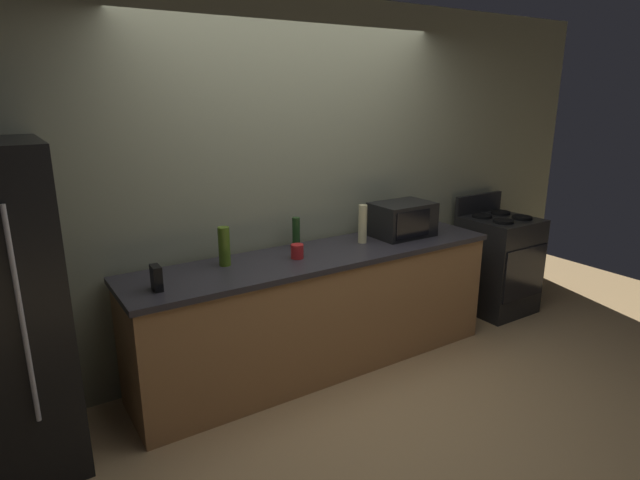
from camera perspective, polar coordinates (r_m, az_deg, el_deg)
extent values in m
plane|color=tan|center=(3.86, 3.36, -15.84)|extent=(8.00, 8.00, 0.00)
cube|color=gray|center=(4.02, -3.20, 6.15)|extent=(6.40, 0.10, 2.70)
cube|color=#B27F4C|center=(3.95, 0.00, -7.97)|extent=(2.80, 0.60, 0.86)
cube|color=#2D2B30|center=(3.79, 0.00, -1.74)|extent=(2.84, 0.64, 0.04)
cylinder|color=silver|center=(2.85, -29.68, -7.46)|extent=(0.02, 0.02, 1.10)
cube|color=black|center=(5.23, 18.72, -2.52)|extent=(0.60, 0.60, 0.90)
cube|color=black|center=(5.06, 21.40, -3.40)|extent=(0.55, 0.02, 0.48)
cube|color=black|center=(5.27, 16.88, 3.85)|extent=(0.60, 0.04, 0.18)
cylinder|color=black|center=(4.94, 19.32, 1.94)|extent=(0.18, 0.18, 0.02)
cylinder|color=black|center=(5.15, 21.12, 2.29)|extent=(0.18, 0.18, 0.02)
cylinder|color=black|center=(5.09, 17.21, 2.50)|extent=(0.18, 0.18, 0.02)
cylinder|color=black|center=(5.29, 19.04, 2.83)|extent=(0.18, 0.18, 0.02)
cube|color=black|center=(4.27, 8.91, 2.25)|extent=(0.48, 0.34, 0.27)
cube|color=black|center=(4.12, 10.10, 1.69)|extent=(0.34, 0.01, 0.21)
cube|color=black|center=(3.22, -17.37, -3.96)|extent=(0.05, 0.11, 0.15)
cylinder|color=beige|center=(4.03, 4.66, 1.75)|extent=(0.07, 0.07, 0.30)
cylinder|color=#1E3F19|center=(3.91, -2.62, 0.83)|extent=(0.06, 0.06, 0.23)
cylinder|color=#4C6B19|center=(3.55, -10.38, -0.69)|extent=(0.08, 0.08, 0.27)
cylinder|color=red|center=(3.67, -2.50, -1.24)|extent=(0.09, 0.09, 0.10)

